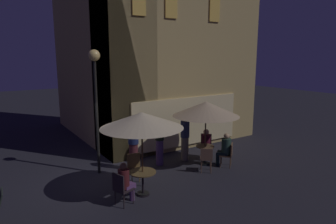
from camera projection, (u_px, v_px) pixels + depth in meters
ground_plane at (92, 178)px, 10.07m from camera, size 60.00×60.00×0.00m
cafe_building at (136, 54)px, 14.06m from camera, size 7.77×8.40×8.28m
street_lamp_near_corner at (95, 81)px, 9.91m from camera, size 0.39×0.39×4.28m
cafe_table_0 at (205, 151)px, 11.24m from camera, size 0.69×0.69×0.73m
cafe_table_1 at (143, 177)px, 8.75m from camera, size 0.79×0.79×0.72m
patio_umbrella_0 at (206, 109)px, 10.94m from camera, size 2.47×2.47×2.42m
patio_umbrella_1 at (142, 120)px, 8.43m from camera, size 2.39×2.39×2.50m
cafe_chair_0 at (206, 157)px, 10.43m from camera, size 0.59×0.59×0.90m
cafe_chair_1 at (229, 153)px, 11.00m from camera, size 0.62×0.62×0.89m
cafe_chair_2 at (206, 144)px, 11.99m from camera, size 0.61×0.61×0.97m
cafe_chair_3 at (135, 166)px, 9.49m from camera, size 0.50×0.50×1.00m
cafe_chair_4 at (121, 187)px, 8.09m from camera, size 0.55×0.55×0.95m
patron_seated_0 at (225, 148)px, 11.00m from camera, size 0.52×0.53×1.27m
patron_seated_1 at (206, 142)px, 11.82m from camera, size 0.53×0.53×1.21m
patron_seated_2 at (125, 181)px, 8.19m from camera, size 0.51×0.41×1.21m
patron_standing_3 at (160, 142)px, 11.14m from camera, size 0.33×0.33×1.77m
patron_standing_4 at (185, 138)px, 11.64m from camera, size 0.35×0.35×1.77m
patron_standing_5 at (133, 146)px, 10.62m from camera, size 0.37×0.37×1.78m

